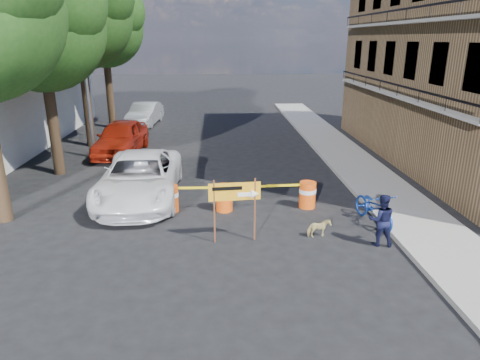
{
  "coord_description": "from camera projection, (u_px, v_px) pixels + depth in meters",
  "views": [
    {
      "loc": [
        -0.03,
        -10.93,
        5.52
      ],
      "look_at": [
        0.67,
        1.77,
        1.3
      ],
      "focal_mm": 32.0,
      "sensor_mm": 36.0,
      "label": 1
    }
  ],
  "objects": [
    {
      "name": "detour_sign",
      "position": [
        241.0,
        196.0,
        11.85
      ],
      "size": [
        1.45,
        0.29,
        1.87
      ],
      "rotation": [
        0.0,
        0.0,
        0.08
      ],
      "color": "#592D19",
      "rests_on": "ground"
    },
    {
      "name": "dog",
      "position": [
        319.0,
        228.0,
        12.41
      ],
      "size": [
        0.7,
        0.42,
        0.56
      ],
      "primitive_type": "imported",
      "rotation": [
        0.0,
        0.0,
        1.76
      ],
      "color": "tan",
      "rests_on": "ground"
    },
    {
      "name": "sedan_silver",
      "position": [
        145.0,
        114.0,
        28.46
      ],
      "size": [
        2.02,
        4.62,
        1.48
      ],
      "primitive_type": "imported",
      "rotation": [
        0.0,
        0.0,
        -0.1
      ],
      "color": "#B4B6BC",
      "rests_on": "ground"
    },
    {
      "name": "streetlamp",
      "position": [
        86.0,
        65.0,
        19.41
      ],
      "size": [
        1.25,
        0.18,
        8.0
      ],
      "color": "gray",
      "rests_on": "ground"
    },
    {
      "name": "ground",
      "position": [
        220.0,
        244.0,
        12.1
      ],
      "size": [
        120.0,
        120.0,
        0.0
      ],
      "primitive_type": "plane",
      "color": "black",
      "rests_on": "ground"
    },
    {
      "name": "barrel_mid_left",
      "position": [
        170.0,
        198.0,
        14.22
      ],
      "size": [
        0.58,
        0.58,
        0.9
      ],
      "color": "#E1450D",
      "rests_on": "ground"
    },
    {
      "name": "tree_mid_b",
      "position": [
        78.0,
        13.0,
        21.0
      ],
      "size": [
        5.67,
        5.4,
        9.62
      ],
      "color": "#332316",
      "rests_on": "ground"
    },
    {
      "name": "sedan_red",
      "position": [
        121.0,
        138.0,
        21.24
      ],
      "size": [
        2.31,
        5.03,
        1.67
      ],
      "primitive_type": "imported",
      "rotation": [
        0.0,
        0.0,
        -0.07
      ],
      "color": "maroon",
      "rests_on": "ground"
    },
    {
      "name": "sidewalk_east",
      "position": [
        365.0,
        174.0,
        18.08
      ],
      "size": [
        2.4,
        40.0,
        0.15
      ],
      "primitive_type": "cube",
      "color": "gray",
      "rests_on": "ground"
    },
    {
      "name": "barrel_far_left",
      "position": [
        113.0,
        198.0,
        14.26
      ],
      "size": [
        0.58,
        0.58,
        0.9
      ],
      "color": "#E1450D",
      "rests_on": "ground"
    },
    {
      "name": "pedestrian",
      "position": [
        381.0,
        220.0,
        11.81
      ],
      "size": [
        0.8,
        0.67,
        1.5
      ],
      "primitive_type": "imported",
      "rotation": [
        0.0,
        0.0,
        2.99
      ],
      "color": "black",
      "rests_on": "ground"
    },
    {
      "name": "tree_mid_a",
      "position": [
        41.0,
        25.0,
        16.49
      ],
      "size": [
        5.25,
        5.0,
        8.68
      ],
      "color": "#332316",
      "rests_on": "ground"
    },
    {
      "name": "barrel_far_right",
      "position": [
        307.0,
        194.0,
        14.57
      ],
      "size": [
        0.58,
        0.58,
        0.9
      ],
      "color": "#E1450D",
      "rests_on": "ground"
    },
    {
      "name": "barrel_mid_right",
      "position": [
        224.0,
        197.0,
        14.29
      ],
      "size": [
        0.58,
        0.58,
        0.9
      ],
      "color": "#E1450D",
      "rests_on": "ground"
    },
    {
      "name": "bicycle",
      "position": [
        375.0,
        193.0,
        13.1
      ],
      "size": [
        0.93,
        1.2,
        2.04
      ],
      "primitive_type": "imported",
      "rotation": [
        0.0,
        0.0,
        0.22
      ],
      "color": "#123597",
      "rests_on": "ground"
    },
    {
      "name": "suv_white",
      "position": [
        140.0,
        178.0,
        15.22
      ],
      "size": [
        2.78,
        5.85,
        1.61
      ],
      "primitive_type": "imported",
      "rotation": [
        0.0,
        0.0,
        0.02
      ],
      "color": "white",
      "rests_on": "ground"
    },
    {
      "name": "tree_far",
      "position": [
        104.0,
        26.0,
        25.9
      ],
      "size": [
        5.04,
        4.8,
        8.84
      ],
      "color": "#332316",
      "rests_on": "ground"
    }
  ]
}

